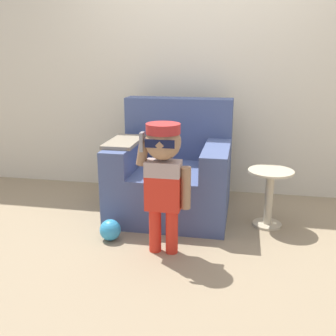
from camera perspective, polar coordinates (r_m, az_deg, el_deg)
ground_plane at (r=3.58m, az=3.78°, el=-6.70°), size 10.00×10.00×0.00m
wall_back at (r=4.01m, az=5.48°, el=14.82°), size 10.00×0.05×2.60m
armchair at (r=3.56m, az=0.68°, el=-0.73°), size 1.03×0.96×1.00m
person_child at (r=2.70m, az=-0.65°, el=-0.12°), size 0.39×0.29×0.95m
side_table at (r=3.35m, az=14.50°, el=-3.47°), size 0.37×0.37×0.48m
toy_ball at (r=3.11m, az=-8.38°, el=-8.88°), size 0.16×0.16×0.16m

